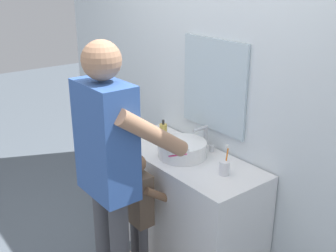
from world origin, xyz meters
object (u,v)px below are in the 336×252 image
at_px(child_toddler, 139,205).
at_px(adult_parent, 109,156).
at_px(toothbrush_cup, 224,167).
at_px(soap_bottle, 163,132).

xyz_separation_m(child_toddler, adult_parent, (0.09, -0.26, 0.48)).
bearing_deg(child_toddler, toothbrush_cup, 46.95).
relative_size(toothbrush_cup, adult_parent, 0.12).
xyz_separation_m(soap_bottle, adult_parent, (0.42, -0.73, 0.15)).
bearing_deg(child_toddler, soap_bottle, 125.72).
height_order(toothbrush_cup, soap_bottle, toothbrush_cup).
relative_size(child_toddler, adult_parent, 0.54).
bearing_deg(soap_bottle, toothbrush_cup, -3.69).
relative_size(toothbrush_cup, soap_bottle, 1.25).
height_order(toothbrush_cup, adult_parent, adult_parent).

